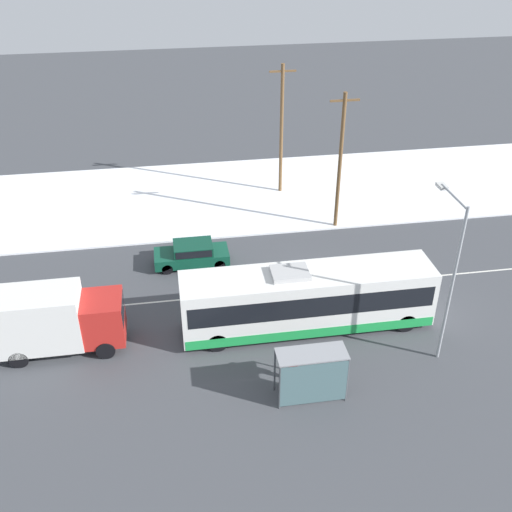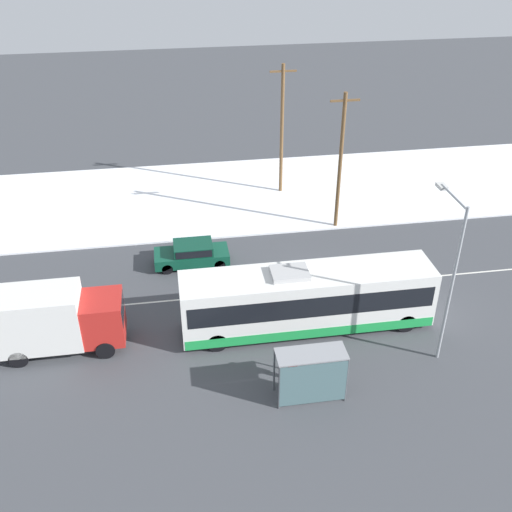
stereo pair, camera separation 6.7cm
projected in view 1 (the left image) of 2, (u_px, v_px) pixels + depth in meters
ground_plane at (314, 287)px, 33.38m from camera, size 120.00×120.00×0.00m
snow_lot at (273, 192)px, 43.74m from camera, size 80.00×12.19×0.12m
lane_marking_center at (314, 287)px, 33.38m from camera, size 60.00×0.12×0.00m
city_bus at (307, 299)px, 29.55m from camera, size 12.47×2.57×3.44m
box_truck at (53, 319)px, 28.01m from camera, size 6.17×2.30×3.28m
sedan_car at (192, 253)px, 35.02m from camera, size 4.33×1.80×1.41m
pedestrian_at_stop at (293, 360)px, 26.57m from camera, size 0.65×0.29×1.80m
bus_shelter at (313, 371)px, 25.18m from camera, size 3.00×1.20×2.40m
streetlamp at (450, 261)px, 26.27m from camera, size 0.36×2.84×7.98m
utility_pole_roadside at (340, 161)px, 36.94m from camera, size 1.80×0.24×8.91m
utility_pole_snowlot at (281, 129)px, 41.35m from camera, size 1.80×0.24×9.24m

